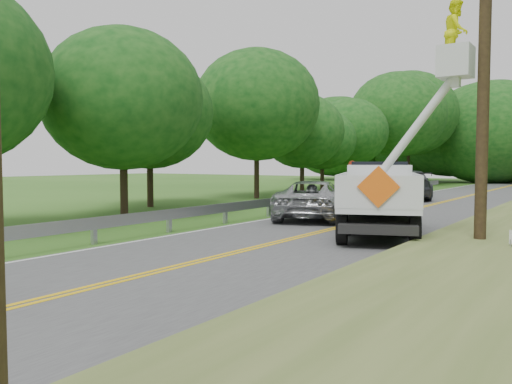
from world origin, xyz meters
The scene contains 8 objects.
ground centered at (0.00, 0.00, 0.00)m, with size 140.00×140.00×0.00m, color #2B5B18.
road centered at (0.00, 14.00, 0.01)m, with size 7.20×96.00×0.03m.
guardrail centered at (-4.02, 14.91, 0.55)m, with size 0.18×48.00×0.77m.
treeline_left centered at (-9.94, 31.71, 5.95)m, with size 10.35×54.07×11.58m.
bucket_truck centered at (1.63, 11.08, 1.49)m, with size 5.16×6.91×6.50m.
suv_silver centered at (-2.05, 13.17, 0.79)m, with size 2.55×5.52×1.53m, color #A2A5A8.
suv_darkgrey centered at (-2.41, 26.26, 0.90)m, with size 2.46×6.05×1.75m, color #383B41.
stop_sign_permanent centered at (-4.56, 22.66, 1.56)m, with size 0.51×0.06×2.38m.
Camera 1 is at (7.71, -5.38, 2.30)m, focal length 36.54 mm.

